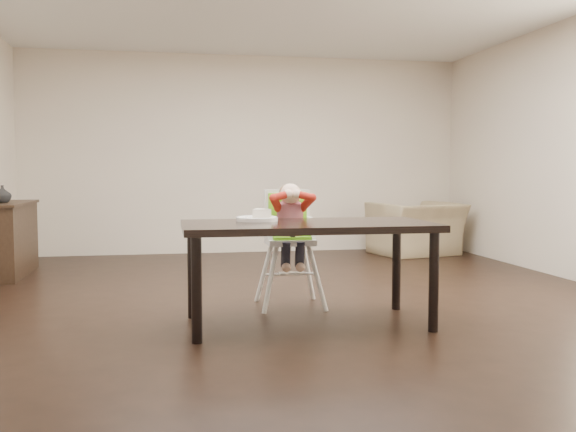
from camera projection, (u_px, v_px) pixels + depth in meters
The scene contains 8 objects.
ground at pixel (298, 302), 5.48m from camera, with size 7.00×7.00×0.00m, color black.
room_walls at pixel (298, 83), 5.35m from camera, with size 6.02×7.02×2.71m.
dining_table at pixel (308, 233), 4.65m from camera, with size 1.80×0.90×0.75m.
high_chair at pixel (290, 220), 5.31m from camera, with size 0.43×0.43×1.02m.
plate at pixel (258, 217), 4.79m from camera, with size 0.40×0.40×0.09m.
armchair at pixel (416, 220), 8.60m from camera, with size 1.07×0.70×0.94m, color #9B8962.
sideboard at pixel (7, 239), 6.87m from camera, with size 0.44×1.26×0.79m.
vase at pixel (2, 194), 6.70m from camera, with size 0.18×0.18×0.18m, color #99999E.
Camera 1 is at (-1.09, -5.31, 1.12)m, focal length 40.00 mm.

